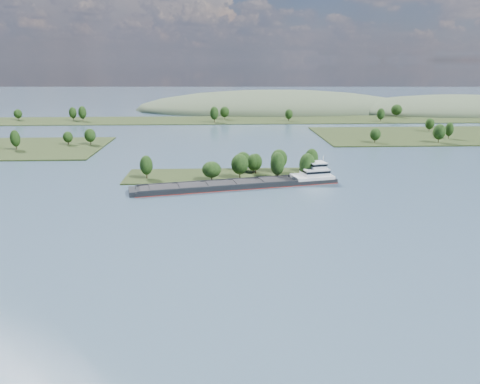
{
  "coord_description": "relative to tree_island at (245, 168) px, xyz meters",
  "views": [
    {
      "loc": [
        -4.34,
        -42.43,
        54.75
      ],
      "look_at": [
        3.26,
        130.0,
        6.0
      ],
      "focal_mm": 35.0,
      "sensor_mm": 36.0,
      "label": 1
    }
  ],
  "objects": [
    {
      "name": "back_shoreline",
      "position": [
        1.74,
        221.0,
        -3.3
      ],
      "size": [
        900.0,
        60.0,
        15.5
      ],
      "color": "black",
      "rests_on": "ground"
    },
    {
      "name": "hill_west",
      "position": [
        52.31,
        321.29,
        -4.1
      ],
      "size": [
        320.0,
        160.0,
        44.0
      ],
      "primitive_type": "ellipsoid",
      "color": "#3D4C34",
      "rests_on": "ground"
    },
    {
      "name": "cargo_barge",
      "position": [
        1.89,
        -17.66,
        -2.5
      ],
      "size": [
        94.18,
        31.28,
        12.71
      ],
      "color": "black",
      "rests_on": "ground"
    },
    {
      "name": "hill_east",
      "position": [
        252.31,
        291.29,
        -4.1
      ],
      "size": [
        260.0,
        140.0,
        36.0
      ],
      "primitive_type": "ellipsoid",
      "color": "#3D4C34",
      "rests_on": "ground"
    },
    {
      "name": "ground",
      "position": [
        -7.69,
        -58.71,
        -4.1
      ],
      "size": [
        1800.0,
        1800.0,
        0.0
      ],
      "primitive_type": "plane",
      "color": "#374C60",
      "rests_on": "ground"
    },
    {
      "name": "tree_island",
      "position": [
        0.0,
        0.0,
        0.0
      ],
      "size": [
        100.0,
        30.0,
        14.27
      ],
      "color": "black",
      "rests_on": "ground"
    }
  ]
}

